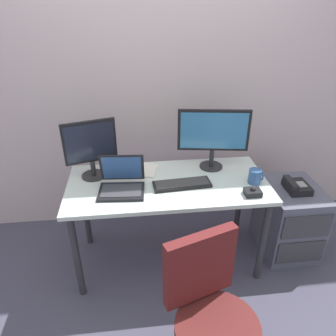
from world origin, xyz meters
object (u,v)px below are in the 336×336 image
keyboard (182,184)px  trackball_mouse (253,192)px  file_cabinet (288,219)px  monitor_main (213,134)px  laptop (122,183)px  desk_phone (296,186)px  office_chair (210,325)px  cell_phone (115,172)px  coffee_mug (255,176)px  monitor_side (90,146)px  paper_notepad (147,170)px

keyboard → trackball_mouse: 0.49m
file_cabinet → monitor_main: 0.99m
monitor_main → laptop: 0.77m
keyboard → trackball_mouse: size_ratio=3.81×
desk_phone → keyboard: keyboard is taller
desk_phone → office_chair: (-0.89, -0.94, -0.22)m
keyboard → cell_phone: bearing=153.2°
desk_phone → coffee_mug: size_ratio=1.89×
monitor_side → cell_phone: monitor_side is taller
keyboard → laptop: bearing=179.8°
desk_phone → office_chair: office_chair is taller
desk_phone → monitor_side: 1.59m
laptop → cell_phone: size_ratio=2.32×
cell_phone → laptop: bearing=-110.5°
file_cabinet → cell_phone: size_ratio=4.19×
file_cabinet → coffee_mug: bearing=-165.4°
desk_phone → paper_notepad: bearing=171.2°
file_cabinet → monitor_main: bearing=165.7°
cell_phone → file_cabinet: bearing=-40.3°
monitor_main → coffee_mug: monitor_main is taller
file_cabinet → coffee_mug: (-0.39, -0.10, 0.50)m
paper_notepad → coffee_mug: bearing=-18.9°
trackball_mouse → paper_notepad: bearing=149.3°
keyboard → paper_notepad: size_ratio=2.02×
office_chair → cell_phone: office_chair is taller
paper_notepad → laptop: bearing=-127.6°
trackball_mouse → keyboard: bearing=159.6°
paper_notepad → cell_phone: paper_notepad is taller
file_cabinet → laptop: laptop is taller
keyboard → coffee_mug: bearing=-2.2°
desk_phone → coffee_mug: coffee_mug is taller
monitor_main → paper_notepad: monitor_main is taller
keyboard → laptop: size_ratio=1.27×
keyboard → coffee_mug: (0.53, -0.02, 0.04)m
office_chair → desk_phone: bearing=46.6°
trackball_mouse → paper_notepad: (-0.70, 0.41, -0.02)m
coffee_mug → cell_phone: (-1.01, 0.26, -0.05)m
file_cabinet → trackball_mouse: size_ratio=5.41×
office_chair → monitor_main: size_ratio=1.72×
paper_notepad → monitor_main: bearing=0.6°
trackball_mouse → coffee_mug: bearing=65.8°
paper_notepad → monitor_side: bearing=-175.0°
desk_phone → laptop: (-1.34, -0.06, 0.17)m
paper_notepad → keyboard: bearing=-45.5°
monitor_main → paper_notepad: bearing=-179.4°
monitor_main → trackball_mouse: size_ratio=4.85×
file_cabinet → keyboard: 1.03m
keyboard → cell_phone: (-0.48, 0.24, -0.01)m
file_cabinet → desk_phone: (-0.01, -0.02, 0.33)m
coffee_mug → trackball_mouse: bearing=-114.2°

